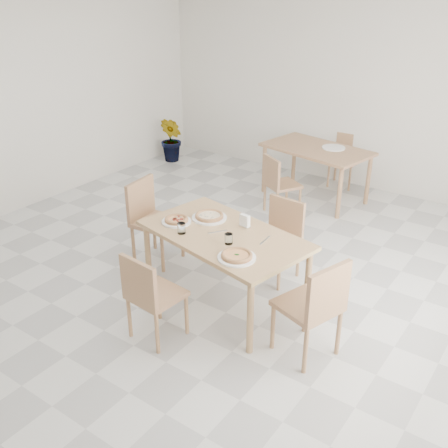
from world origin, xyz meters
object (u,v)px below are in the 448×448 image
Objects in this scene: napkin_holder at (245,221)px; potted_plant at (172,140)px; chair_north at (280,233)px; chair_east at (316,303)px; chair_back_n at (346,156)px; plate_margherita at (237,258)px; plate_empty at (334,148)px; second_table at (316,154)px; pizza_mushroom at (209,216)px; pizza_pepperoni at (176,219)px; tumbler_b at (229,239)px; pizza_margherita at (237,255)px; chair_back_s at (278,181)px; plate_pepperoni at (176,222)px; main_table at (224,240)px; plate_mushroom at (209,218)px; tumbler_a at (181,228)px; chair_south at (149,292)px; chair_west at (150,215)px.

napkin_holder reaches higher than potted_plant.
napkin_holder is (-0.10, -0.53, 0.32)m from chair_north.
chair_back_n is (-1.45, 3.94, -0.09)m from chair_east.
chair_north is 2.57× the size of plate_margherita.
second_table is at bearing -150.89° from plate_empty.
chair_back_n is (-0.54, 2.93, -0.05)m from chair_north.
chair_back_n is at bearing 96.16° from plate_empty.
pizza_mushroom and pizza_pepperoni have the same top height.
second_table is at bearing 101.70° from tumbler_b.
potted_plant is (-2.68, 3.05, -0.39)m from pizza_pepperoni.
chair_east is 3.21× the size of pizza_margherita.
chair_east is 2.79× the size of plate_margherita.
second_table is at bearing -69.70° from chair_back_s.
pizza_margherita is at bearing -85.79° from chair_back_n.
pizza_mushroom reaches higher than plate_pepperoni.
pizza_pepperoni is 0.67m from tumbler_b.
plate_mushroom reaches higher than main_table.
tumbler_b is at bearing 9.81° from tumbler_a.
chair_south is 0.91× the size of chair_east.
second_table is at bearing -105.67° from chair_back_n.
chair_north is at bearing 49.79° from pizza_pepperoni.
plate_mushroom is at bearing 129.73° from chair_back_s.
plate_mushroom and plate_pepperoni have the same top height.
chair_back_n is at bearing 90.71° from pizza_mushroom.
plate_margherita and plate_pepperoni have the same top height.
second_table is at bearing 110.12° from napkin_holder.
chair_west is 1.28m from napkin_holder.
plate_margherita is (1.54, -0.57, 0.22)m from chair_west.
pizza_margherita is (-0.00, 0.00, 0.02)m from plate_margherita.
second_table is (-1.58, 3.18, 0.13)m from chair_east.
napkin_holder is at bearing -82.62° from plate_empty.
chair_east is 1.19× the size of chair_back_n.
plate_pepperoni is 0.67m from napkin_holder.
chair_west is 3.23× the size of pizza_margherita.
pizza_pepperoni is 3.78m from chair_back_n.
pizza_margherita is 3.43m from plate_empty.
chair_back_s is 1.02m from plate_empty.
pizza_mushroom reaches higher than chair_back_n.
chair_east is 3.58m from plate_empty.
pizza_margherita is 0.70m from tumbler_a.
chair_north is 2.45× the size of plate_mushroom.
chair_south is 0.85m from tumbler_b.
tumbler_a is at bearing 171.63° from pizza_margherita.
potted_plant reaches higher than plate_mushroom.
potted_plant is at bearing 137.03° from tumbler_b.
tumbler_b is (0.48, 0.08, -0.00)m from tumbler_a.
chair_back_n is at bearing 87.48° from plate_pepperoni.
potted_plant is (-2.84, -0.71, -0.06)m from chair_back_n.
napkin_holder is at bearing -96.85° from chair_west.
plate_mushroom is 0.33m from pizza_pepperoni.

